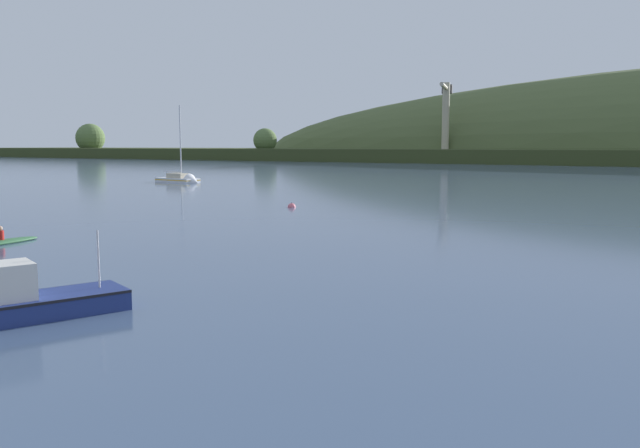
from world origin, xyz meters
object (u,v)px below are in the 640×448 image
Objects in this scene: dockside_crane at (445,122)px; canoe_with_paddler at (1,242)px; fishing_boat_moored at (26,307)px; mooring_buoy_midchannel at (292,207)px; sailboat_near_mooring at (182,181)px.

dockside_crane is 172.82m from canoe_with_paddler.
fishing_boat_moored is 7.09× the size of mooring_buoy_midchannel.
dockside_crane is 2.07× the size of sailboat_near_mooring.
sailboat_near_mooring is at bearing -11.26° from dockside_crane.
mooring_buoy_midchannel is at bearing 0.52° from dockside_crane.
sailboat_near_mooring is 2.57× the size of canoe_with_paddler.
sailboat_near_mooring reaches higher than mooring_buoy_midchannel.
dockside_crane is at bearing 105.78° from mooring_buoy_midchannel.
sailboat_near_mooring is at bearing -151.11° from canoe_with_paddler.
canoe_with_paddler is at bearing -94.02° from mooring_buoy_midchannel.
sailboat_near_mooring reaches higher than fishing_boat_moored.
fishing_boat_moored is at bearing -44.58° from sailboat_near_mooring.
mooring_buoy_midchannel is at bearing 171.08° from canoe_with_paddler.
fishing_boat_moored is at bearing 1.47° from dockside_crane.
dockside_crane is 32.12× the size of mooring_buoy_midchannel.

